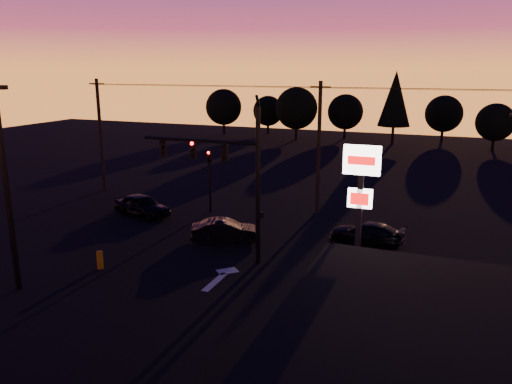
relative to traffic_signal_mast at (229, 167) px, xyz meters
The scene contains 21 objects.
ground 6.35m from the traffic_signal_mast, 88.59° to the right, with size 120.00×120.00×0.00m, color black.
lane_arrow 5.48m from the traffic_signal_mast, 75.57° to the right, with size 1.20×3.10×0.01m.
traffic_signal_mast is the anchor object (origin of this frame).
secondary_signal 9.19m from the traffic_signal_mast, 123.19° to the left, with size 0.30×0.31×4.35m.
parking_lot_light 10.19m from the traffic_signal_mast, 136.63° to the right, with size 1.25×0.30×9.14m.
pylon_sign 7.52m from the traffic_signal_mast, 19.36° to the right, with size 1.50×0.28×6.80m.
utility_pole_0 18.79m from the traffic_signal_mast, 147.82° to the left, with size 1.40×0.26×9.00m.
utility_pole_1 10.23m from the traffic_signal_mast, 78.16° to the left, with size 1.40×0.26×9.00m.
power_wires 10.85m from the traffic_signal_mast, 78.16° to the left, with size 36.00×1.22×0.07m.
bollard 7.98m from the traffic_signal_mast, 146.65° to the right, with size 0.30×0.30×0.90m, color #B87809.
tree_0 50.96m from the traffic_signal_mast, 115.46° to the left, with size 5.36×5.36×6.74m.
tree_1 51.54m from the traffic_signal_mast, 107.98° to the left, with size 4.54×4.54×5.71m.
tree_2 45.11m from the traffic_signal_mast, 102.68° to the left, with size 5.77×5.78×7.26m.
tree_3 48.18m from the traffic_signal_mast, 94.65° to the left, with size 4.95×4.95×6.22m.
tree_4 45.12m from the traffic_signal_mast, 86.06° to the left, with size 4.18×4.18×9.50m.
tree_5 50.84m from the traffic_signal_mast, 79.69° to the left, with size 4.95×4.95×6.22m.
tree_6 46.55m from the traffic_signal_mast, 71.06° to the left, with size 4.54×4.54×5.71m.
car_left 10.99m from the traffic_signal_mast, 150.56° to the left, with size 1.72×4.26×1.45m, color black.
car_mid 5.06m from the traffic_signal_mast, 119.52° to the left, with size 1.38×3.96×1.30m, color black.
car_right 9.16m from the traffic_signal_mast, 38.37° to the left, with size 1.74×4.28×1.24m, color black.
suv_parked 10.52m from the traffic_signal_mast, 39.18° to the right, with size 2.48×5.39×1.50m, color black.
Camera 1 is at (10.31, -18.57, 9.85)m, focal length 35.00 mm.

